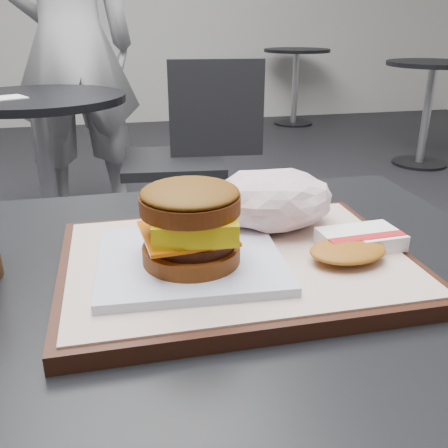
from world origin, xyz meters
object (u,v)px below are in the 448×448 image
(customer_table, at_px, (189,408))
(neighbor_table, at_px, (43,145))
(breakfast_sandwich, at_px, (191,233))
(hash_brown, at_px, (355,244))
(patron, at_px, (70,44))
(serving_tray, at_px, (237,263))
(crumpled_wrapper, at_px, (272,200))
(neighbor_chair, at_px, (189,150))

(customer_table, bearing_deg, neighbor_table, 101.98)
(customer_table, height_order, breakfast_sandwich, breakfast_sandwich)
(hash_brown, height_order, neighbor_table, hash_brown)
(hash_brown, relative_size, neighbor_table, 0.16)
(patron, bearing_deg, customer_table, 84.68)
(customer_table, bearing_deg, serving_tray, -3.04)
(crumpled_wrapper, bearing_deg, neighbor_table, 106.60)
(neighbor_chair, bearing_deg, customer_table, -98.81)
(serving_tray, relative_size, crumpled_wrapper, 2.44)
(customer_table, bearing_deg, breakfast_sandwich, -74.77)
(serving_tray, distance_m, neighbor_chair, 1.63)
(serving_tray, height_order, hash_brown, hash_brown)
(customer_table, distance_m, serving_tray, 0.20)
(customer_table, height_order, serving_tray, serving_tray)
(serving_tray, height_order, patron, patron)
(serving_tray, bearing_deg, crumpled_wrapper, 49.84)
(customer_table, height_order, crumpled_wrapper, crumpled_wrapper)
(neighbor_table, bearing_deg, patron, 79.07)
(customer_table, xyz_separation_m, breakfast_sandwich, (0.01, -0.02, 0.24))
(customer_table, height_order, neighbor_table, customer_table)
(crumpled_wrapper, bearing_deg, hash_brown, -55.33)
(hash_brown, relative_size, crumpled_wrapper, 0.79)
(patron, bearing_deg, hash_brown, 89.23)
(hash_brown, xyz_separation_m, neighbor_table, (-0.54, 1.68, -0.25))
(serving_tray, relative_size, breakfast_sandwich, 1.91)
(hash_brown, distance_m, neighbor_table, 1.78)
(serving_tray, relative_size, neighbor_table, 0.51)
(crumpled_wrapper, bearing_deg, customer_table, -149.84)
(hash_brown, distance_m, crumpled_wrapper, 0.12)
(serving_tray, height_order, breakfast_sandwich, breakfast_sandwich)
(neighbor_table, distance_m, patron, 0.71)
(neighbor_chair, distance_m, patron, 0.91)
(customer_table, xyz_separation_m, neighbor_table, (-0.35, 1.65, -0.03))
(neighbor_chair, xyz_separation_m, patron, (-0.48, 0.66, 0.40))
(serving_tray, distance_m, crumpled_wrapper, 0.11)
(customer_table, distance_m, neighbor_chair, 1.61)
(crumpled_wrapper, xyz_separation_m, neighbor_chair, (0.13, 1.52, -0.31))
(hash_brown, distance_m, patron, 2.32)
(customer_table, relative_size, crumpled_wrapper, 5.14)
(customer_table, distance_m, crumpled_wrapper, 0.28)
(neighbor_table, bearing_deg, crumpled_wrapper, -73.40)
(customer_table, xyz_separation_m, crumpled_wrapper, (0.12, 0.07, 0.24))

